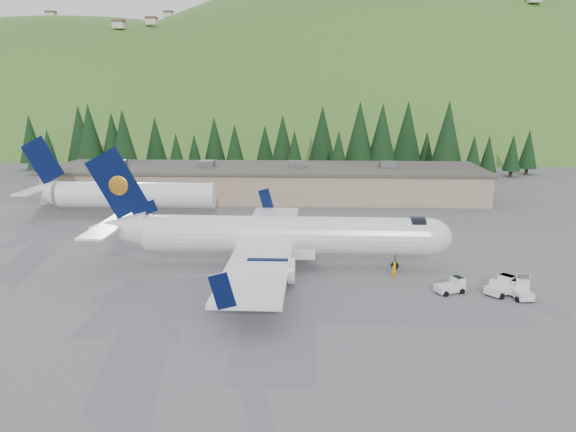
{
  "coord_description": "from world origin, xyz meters",
  "views": [
    {
      "loc": [
        2.67,
        -54.45,
        17.7
      ],
      "look_at": [
        0.0,
        6.0,
        4.0
      ],
      "focal_mm": 35.0,
      "sensor_mm": 36.0,
      "label": 1
    }
  ],
  "objects_px": {
    "baggage_tug_b": "(513,286)",
    "ramp_worker": "(394,270)",
    "baggage_tug_d": "(502,286)",
    "airliner": "(275,236)",
    "second_airliner": "(116,194)",
    "baggage_tug_c": "(519,290)",
    "baggage_tug_a": "(452,286)",
    "terminal_building": "(267,182)"
  },
  "relations": [
    {
      "from": "second_airliner",
      "to": "ramp_worker",
      "type": "height_order",
      "value": "second_airliner"
    },
    {
      "from": "airliner",
      "to": "terminal_building",
      "type": "xyz_separation_m",
      "value": [
        -3.93,
        37.99,
        -0.63
      ]
    },
    {
      "from": "baggage_tug_b",
      "to": "baggage_tug_c",
      "type": "bearing_deg",
      "value": -38.6
    },
    {
      "from": "baggage_tug_d",
      "to": "baggage_tug_c",
      "type": "bearing_deg",
      "value": -76.66
    },
    {
      "from": "second_airliner",
      "to": "baggage_tug_b",
      "type": "xyz_separation_m",
      "value": [
        45.29,
        -28.9,
        -2.53
      ]
    },
    {
      "from": "baggage_tug_d",
      "to": "terminal_building",
      "type": "bearing_deg",
      "value": 78.39
    },
    {
      "from": "baggage_tug_c",
      "to": "baggage_tug_d",
      "type": "bearing_deg",
      "value": 46.96
    },
    {
      "from": "baggage_tug_c",
      "to": "baggage_tug_d",
      "type": "xyz_separation_m",
      "value": [
        -1.18,
        0.87,
        0.08
      ]
    },
    {
      "from": "airliner",
      "to": "baggage_tug_d",
      "type": "xyz_separation_m",
      "value": [
        20.64,
        -6.66,
        -2.55
      ]
    },
    {
      "from": "second_airliner",
      "to": "baggage_tug_c",
      "type": "xyz_separation_m",
      "value": [
        45.67,
        -29.52,
        -2.7
      ]
    },
    {
      "from": "terminal_building",
      "to": "second_airliner",
      "type": "bearing_deg",
      "value": -141.22
    },
    {
      "from": "baggage_tug_c",
      "to": "ramp_worker",
      "type": "relative_size",
      "value": 1.64
    },
    {
      "from": "airliner",
      "to": "baggage_tug_b",
      "type": "xyz_separation_m",
      "value": [
        21.44,
        -6.91,
        -2.46
      ]
    },
    {
      "from": "airliner",
      "to": "baggage_tug_a",
      "type": "xyz_separation_m",
      "value": [
        16.25,
        -6.57,
        -2.64
      ]
    },
    {
      "from": "airliner",
      "to": "ramp_worker",
      "type": "relative_size",
      "value": 22.0
    },
    {
      "from": "airliner",
      "to": "baggage_tug_a",
      "type": "distance_m",
      "value": 17.73
    },
    {
      "from": "airliner",
      "to": "baggage_tug_b",
      "type": "distance_m",
      "value": 22.66
    },
    {
      "from": "baggage_tug_a",
      "to": "baggage_tug_c",
      "type": "distance_m",
      "value": 5.65
    },
    {
      "from": "airliner",
      "to": "baggage_tug_b",
      "type": "bearing_deg",
      "value": -17.38
    },
    {
      "from": "baggage_tug_c",
      "to": "baggage_tug_b",
      "type": "bearing_deg",
      "value": 24.89
    },
    {
      "from": "baggage_tug_b",
      "to": "baggage_tug_d",
      "type": "height_order",
      "value": "baggage_tug_b"
    },
    {
      "from": "baggage_tug_b",
      "to": "second_airliner",
      "type": "bearing_deg",
      "value": 167.14
    },
    {
      "from": "baggage_tug_b",
      "to": "baggage_tug_c",
      "type": "distance_m",
      "value": 0.75
    },
    {
      "from": "baggage_tug_b",
      "to": "ramp_worker",
      "type": "relative_size",
      "value": 2.21
    },
    {
      "from": "second_airliner",
      "to": "baggage_tug_c",
      "type": "relative_size",
      "value": 10.05
    },
    {
      "from": "baggage_tug_b",
      "to": "baggage_tug_d",
      "type": "xyz_separation_m",
      "value": [
        -0.8,
        0.25,
        -0.09
      ]
    },
    {
      "from": "second_airliner",
      "to": "baggage_tug_d",
      "type": "distance_m",
      "value": 52.98
    },
    {
      "from": "airliner",
      "to": "baggage_tug_a",
      "type": "height_order",
      "value": "airliner"
    },
    {
      "from": "terminal_building",
      "to": "baggage_tug_d",
      "type": "xyz_separation_m",
      "value": [
        24.57,
        -44.65,
        -1.92
      ]
    },
    {
      "from": "second_airliner",
      "to": "baggage_tug_a",
      "type": "bearing_deg",
      "value": -35.46
    },
    {
      "from": "airliner",
      "to": "baggage_tug_d",
      "type": "height_order",
      "value": "airliner"
    },
    {
      "from": "baggage_tug_b",
      "to": "baggage_tug_c",
      "type": "relative_size",
      "value": 1.34
    },
    {
      "from": "baggage_tug_b",
      "to": "baggage_tug_d",
      "type": "bearing_deg",
      "value": -177.45
    },
    {
      "from": "second_airliner",
      "to": "baggage_tug_b",
      "type": "distance_m",
      "value": 53.78
    },
    {
      "from": "baggage_tug_c",
      "to": "second_airliner",
      "type": "bearing_deg",
      "value": 50.3
    },
    {
      "from": "baggage_tug_d",
      "to": "ramp_worker",
      "type": "xyz_separation_m",
      "value": [
        -9.03,
        3.65,
        0.13
      ]
    },
    {
      "from": "airliner",
      "to": "second_airliner",
      "type": "xyz_separation_m",
      "value": [
        -23.85,
        21.99,
        0.07
      ]
    },
    {
      "from": "baggage_tug_a",
      "to": "baggage_tug_b",
      "type": "relative_size",
      "value": 0.78
    },
    {
      "from": "baggage_tug_a",
      "to": "baggage_tug_b",
      "type": "height_order",
      "value": "baggage_tug_b"
    },
    {
      "from": "second_airliner",
      "to": "airliner",
      "type": "bearing_deg",
      "value": -42.68
    },
    {
      "from": "baggage_tug_a",
      "to": "baggage_tug_d",
      "type": "xyz_separation_m",
      "value": [
        4.39,
        -0.09,
        0.08
      ]
    },
    {
      "from": "airliner",
      "to": "baggage_tug_d",
      "type": "distance_m",
      "value": 21.84
    }
  ]
}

